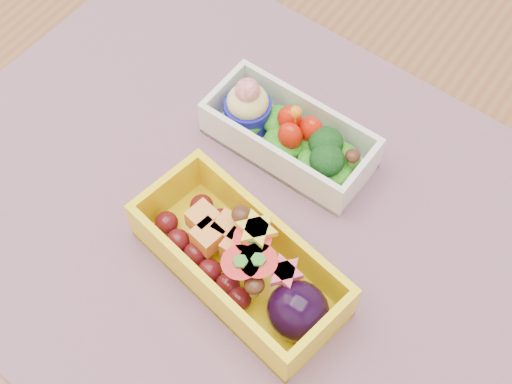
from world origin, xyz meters
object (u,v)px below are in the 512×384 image
Objects in this scene: placemat at (245,216)px; bento_white at (289,135)px; bento_yellow at (243,263)px; table at (225,245)px.

bento_white reaches higher than placemat.
placemat is 0.08m from bento_white.
placemat is at bearing 134.37° from bento_yellow.
placemat is 3.75× the size of bento_white.
placemat is 0.06m from bento_yellow.
bento_yellow is at bearing -70.41° from bento_white.
table is 0.14m from bento_white.
table is at bearing 149.44° from bento_yellow.
bento_white is (0.02, 0.07, 0.12)m from table.
bento_white is at bearing 71.05° from table.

